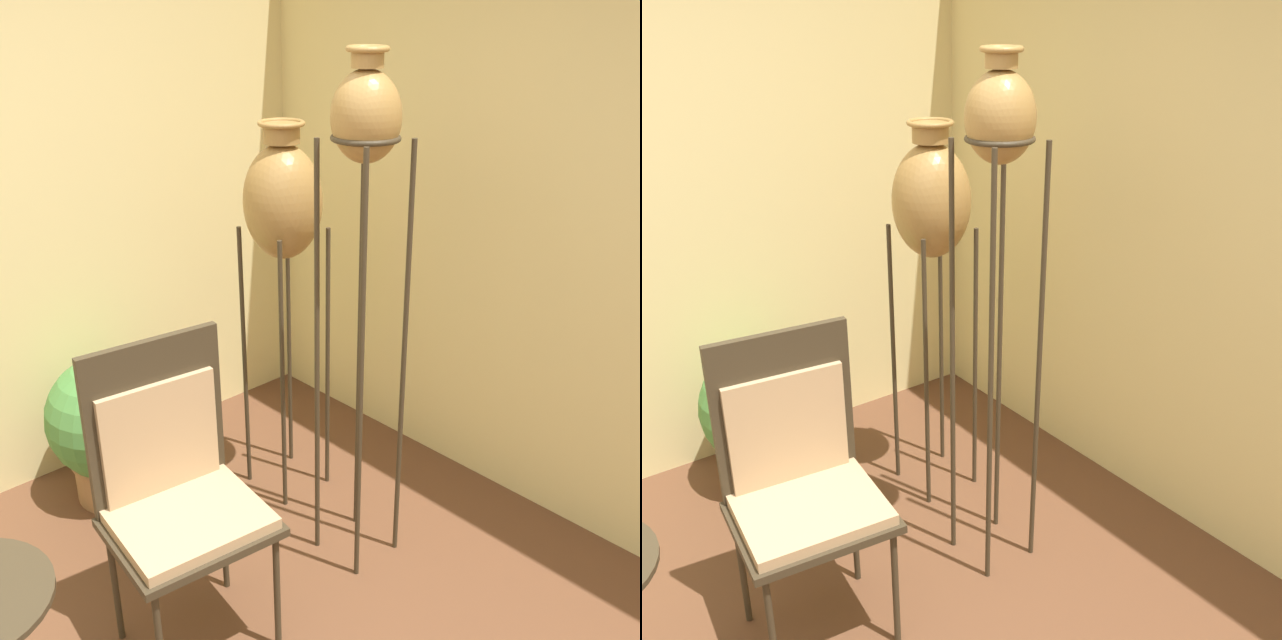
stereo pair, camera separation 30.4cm
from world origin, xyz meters
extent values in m
cube|color=beige|center=(2.05, 0.00, 1.35)|extent=(0.06, 8.04, 2.70)
cylinder|color=#382D1E|center=(1.08, 0.50, 0.86)|extent=(0.02, 0.02, 1.72)
cylinder|color=#382D1E|center=(1.32, 0.50, 0.86)|extent=(0.02, 0.02, 1.72)
cylinder|color=#382D1E|center=(1.08, 0.73, 0.86)|extent=(0.02, 0.02, 1.72)
cylinder|color=#382D1E|center=(1.32, 0.73, 0.86)|extent=(0.02, 0.02, 1.72)
torus|color=#382D1E|center=(1.20, 0.61, 1.72)|extent=(0.24, 0.24, 0.02)
ellipsoid|color=olive|center=(1.20, 0.61, 1.79)|extent=(0.24, 0.24, 0.31)
cylinder|color=olive|center=(1.20, 0.61, 1.98)|extent=(0.11, 0.11, 0.06)
torus|color=olive|center=(1.20, 0.61, 2.01)|extent=(0.15, 0.15, 0.02)
cylinder|color=#382D1E|center=(1.17, 1.04, 0.64)|extent=(0.02, 0.02, 1.27)
cylinder|color=#382D1E|center=(1.43, 1.04, 0.64)|extent=(0.02, 0.02, 1.27)
cylinder|color=#382D1E|center=(1.17, 1.31, 0.64)|extent=(0.02, 0.02, 1.27)
cylinder|color=#382D1E|center=(1.43, 1.31, 0.64)|extent=(0.02, 0.02, 1.27)
torus|color=#382D1E|center=(1.30, 1.17, 1.27)|extent=(0.27, 0.27, 0.02)
ellipsoid|color=olive|center=(1.30, 1.17, 1.38)|extent=(0.33, 0.33, 0.48)
cylinder|color=olive|center=(1.30, 1.17, 1.66)|extent=(0.15, 0.15, 0.08)
torus|color=olive|center=(1.30, 1.17, 1.70)|extent=(0.19, 0.19, 0.02)
cylinder|color=#382D1E|center=(0.61, 0.42, 0.25)|extent=(0.02, 0.02, 0.50)
cylinder|color=#382D1E|center=(0.22, 0.85, 0.25)|extent=(0.02, 0.02, 0.50)
cylinder|color=#382D1E|center=(0.65, 0.80, 0.25)|extent=(0.02, 0.02, 0.50)
cube|color=#382D1E|center=(0.41, 0.64, 0.51)|extent=(0.57, 0.50, 0.03)
cube|color=tan|center=(0.41, 0.64, 0.55)|extent=(0.52, 0.46, 0.04)
cube|color=#382D1E|center=(0.44, 0.84, 0.83)|extent=(0.49, 0.09, 0.61)
cube|color=tan|center=(0.43, 0.81, 0.77)|extent=(0.42, 0.07, 0.42)
cylinder|color=olive|center=(0.65, 1.65, 0.10)|extent=(0.37, 0.37, 0.20)
torus|color=olive|center=(0.65, 1.65, 0.20)|extent=(0.41, 0.41, 0.02)
sphere|color=#47843D|center=(0.65, 1.65, 0.41)|extent=(0.57, 0.57, 0.57)
camera|label=1|loc=(-0.66, -1.16, 2.16)|focal=42.00mm
camera|label=2|loc=(-0.42, -1.35, 2.16)|focal=42.00mm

